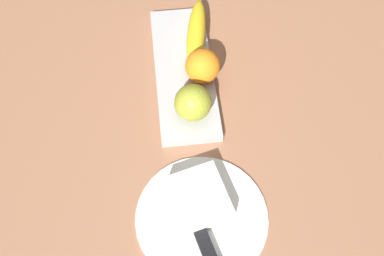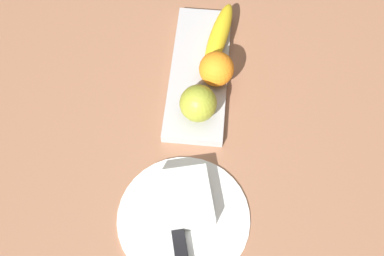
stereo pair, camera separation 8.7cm
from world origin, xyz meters
TOP-DOWN VIEW (x-y plane):
  - ground_plane at (0.00, 0.00)m, footprint 2.40×2.40m
  - fruit_tray at (-0.01, 0.02)m, footprint 0.35×0.13m
  - apple at (-0.12, 0.02)m, footprint 0.08×0.08m
  - banana at (0.07, -0.01)m, footprint 0.20×0.08m
  - orange_near_apple at (-0.03, -0.01)m, footprint 0.07×0.07m
  - dinner_plate at (-0.34, 0.02)m, footprint 0.25×0.25m
  - folded_napkin at (-0.31, 0.02)m, footprint 0.13×0.12m
  - knife at (-0.38, 0.03)m, footprint 0.18×0.07m

SIDE VIEW (x-z plane):
  - ground_plane at x=0.00m, z-range 0.00..0.00m
  - dinner_plate at x=-0.34m, z-range 0.00..0.01m
  - fruit_tray at x=-0.01m, z-range 0.00..0.02m
  - knife at x=-0.38m, z-range 0.01..0.02m
  - folded_napkin at x=-0.31m, z-range 0.01..0.04m
  - banana at x=0.07m, z-range 0.02..0.06m
  - orange_near_apple at x=-0.03m, z-range 0.02..0.10m
  - apple at x=-0.12m, z-range 0.02..0.10m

